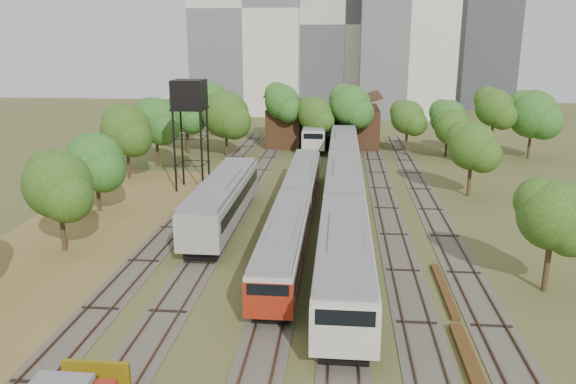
# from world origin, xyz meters

# --- Properties ---
(ground) EXTENTS (240.00, 240.00, 0.00)m
(ground) POSITION_xyz_m (0.00, 0.00, 0.00)
(ground) COLOR #475123
(ground) RESTS_ON ground
(dry_grass_patch) EXTENTS (14.00, 60.00, 0.04)m
(dry_grass_patch) POSITION_xyz_m (-18.00, 8.00, 0.02)
(dry_grass_patch) COLOR brown
(dry_grass_patch) RESTS_ON ground
(tracks) EXTENTS (24.60, 80.00, 0.19)m
(tracks) POSITION_xyz_m (-0.67, 25.00, 0.04)
(tracks) COLOR #4C473D
(tracks) RESTS_ON ground
(railcar_red_set) EXTENTS (2.71, 34.58, 3.34)m
(railcar_red_set) POSITION_xyz_m (-2.00, 18.76, 1.77)
(railcar_red_set) COLOR black
(railcar_red_set) RESTS_ON ground
(railcar_green_set) EXTENTS (3.28, 52.07, 4.06)m
(railcar_green_set) POSITION_xyz_m (2.00, 23.81, 2.15)
(railcar_green_set) COLOR black
(railcar_green_set) RESTS_ON ground
(railcar_rear) EXTENTS (3.09, 16.08, 3.82)m
(railcar_rear) POSITION_xyz_m (-2.00, 55.94, 2.02)
(railcar_rear) COLOR black
(railcar_rear) RESTS_ON ground
(old_grey_coach) EXTENTS (3.22, 18.00, 3.98)m
(old_grey_coach) POSITION_xyz_m (-8.00, 18.98, 2.17)
(old_grey_coach) COLOR black
(old_grey_coach) RESTS_ON ground
(water_tower) EXTENTS (3.24, 3.24, 11.21)m
(water_tower) POSITION_xyz_m (-13.63, 30.42, 9.46)
(water_tower) COLOR black
(water_tower) RESTS_ON ground
(rail_pile_near) EXTENTS (0.67, 10.09, 0.34)m
(rail_pile_near) POSITION_xyz_m (8.00, -2.26, 0.17)
(rail_pile_near) COLOR #563818
(rail_pile_near) RESTS_ON ground
(rail_pile_far) EXTENTS (0.49, 7.79, 0.25)m
(rail_pile_far) POSITION_xyz_m (8.20, 7.47, 0.13)
(rail_pile_far) COLOR #563818
(rail_pile_far) RESTS_ON ground
(maintenance_shed) EXTENTS (16.45, 11.55, 7.58)m
(maintenance_shed) POSITION_xyz_m (-1.00, 57.98, 2.91)
(maintenance_shed) COLOR #392514
(maintenance_shed) RESTS_ON ground
(tree_band_left) EXTENTS (8.53, 78.41, 8.46)m
(tree_band_left) POSITION_xyz_m (-20.44, 30.04, 5.30)
(tree_band_left) COLOR #382616
(tree_band_left) RESTS_ON ground
(tree_band_far) EXTENTS (50.85, 10.73, 9.19)m
(tree_band_far) POSITION_xyz_m (4.12, 50.01, 5.79)
(tree_band_far) COLOR #382616
(tree_band_far) RESTS_ON ground
(tree_band_right) EXTENTS (6.08, 44.26, 7.38)m
(tree_band_right) POSITION_xyz_m (14.90, 30.23, 4.71)
(tree_band_right) COLOR #382616
(tree_band_right) RESTS_ON ground
(tower_left) EXTENTS (22.00, 16.00, 42.00)m
(tower_left) POSITION_xyz_m (-18.00, 95.00, 21.00)
(tower_left) COLOR beige
(tower_left) RESTS_ON ground
(tower_centre) EXTENTS (20.00, 18.00, 36.00)m
(tower_centre) POSITION_xyz_m (2.00, 100.00, 18.00)
(tower_centre) COLOR beige
(tower_centre) RESTS_ON ground
(tower_far_right) EXTENTS (12.00, 12.00, 28.00)m
(tower_far_right) POSITION_xyz_m (34.00, 110.00, 14.00)
(tower_far_right) COLOR #3E4045
(tower_far_right) RESTS_ON ground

